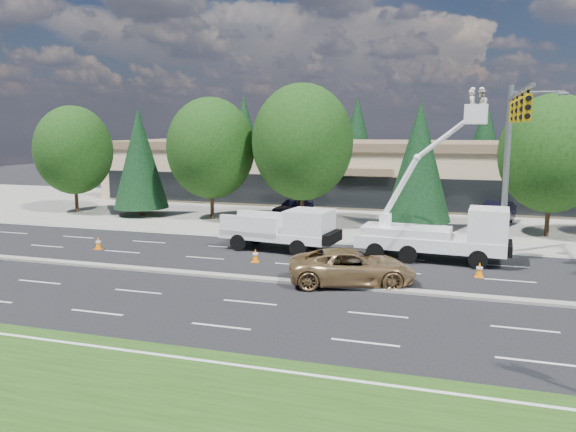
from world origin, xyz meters
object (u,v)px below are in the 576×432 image
(bucket_truck, at_px, (444,226))
(minivan, at_px, (352,267))
(signal_mast, at_px, (512,142))
(utility_pickup, at_px, (284,233))

(bucket_truck, bearing_deg, minivan, -119.77)
(signal_mast, xyz_separation_m, minivan, (-6.72, -6.44, -5.29))
(utility_pickup, height_order, bucket_truck, bucket_truck)
(signal_mast, relative_size, bucket_truck, 1.17)
(bucket_truck, distance_m, minivan, 6.74)
(signal_mast, height_order, utility_pickup, signal_mast)
(signal_mast, bearing_deg, bucket_truck, -163.87)
(utility_pickup, height_order, minivan, utility_pickup)
(signal_mast, bearing_deg, utility_pickup, -175.53)
(minivan, bearing_deg, signal_mast, -62.98)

